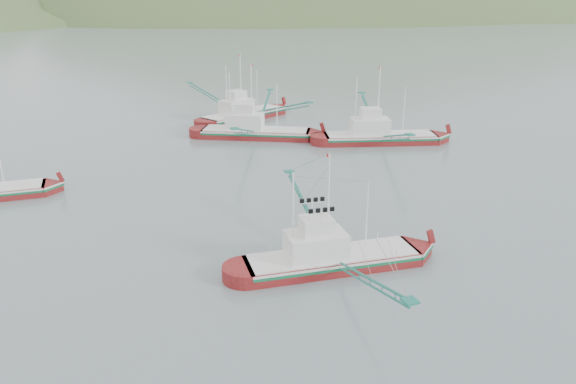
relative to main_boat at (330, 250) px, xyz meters
name	(u,v)px	position (x,y,z in m)	size (l,w,h in m)	color
ground	(317,255)	(0.04, 2.29, -1.45)	(1200.00, 1200.00, 0.00)	slate
main_boat	(330,250)	(0.00, 0.00, 0.00)	(13.24, 23.35, 9.48)	maroon
bg_boat_right	(380,128)	(22.15, 30.15, 0.67)	(15.46, 26.35, 10.97)	maroon
bg_boat_far	(243,106)	(9.66, 50.87, 0.80)	(15.63, 25.67, 10.99)	maroon
bg_boat_extra	(255,122)	(7.58, 39.10, 0.84)	(17.32, 25.17, 10.97)	maroon
headland_right	(358,14)	(240.04, 432.29, -1.45)	(684.00, 432.00, 306.00)	#465E30
ridge_distant	(102,12)	(30.04, 562.29, -1.45)	(960.00, 400.00, 240.00)	slate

